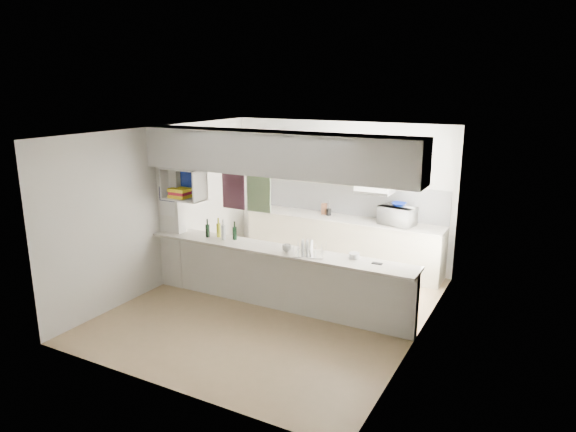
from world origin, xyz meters
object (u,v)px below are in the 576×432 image
Objects in this scene: bowl at (399,204)px; dish_rack at (310,249)px; microwave at (397,216)px; wine_bottles at (221,231)px.

bowl is 2.26m from dish_rack.
microwave is 1.12× the size of wine_bottles.
bowl is at bearing 43.67° from wine_bottles.
dish_rack is at bearing -2.72° from wine_bottles.
wine_bottles is at bearing 54.73° from microwave.
wine_bottles is at bearing -136.33° from bowl.
bowl reaches higher than microwave.
microwave is at bearing -116.31° from bowl.
microwave is at bearing 58.85° from dish_rack.
wine_bottles is (-2.18, -2.08, -0.24)m from bowl.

